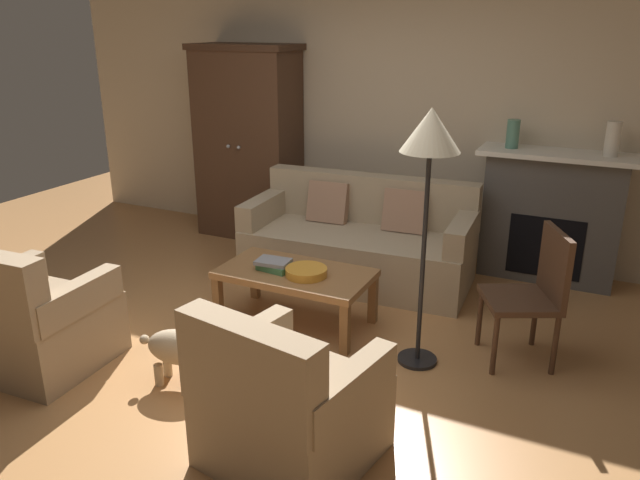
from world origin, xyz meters
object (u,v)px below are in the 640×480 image
object	(u,v)px
couch	(360,243)
armchair_near_right	(287,408)
fireplace	(551,216)
mantel_vase_cream	(613,139)
armchair_near_left	(35,323)
fruit_bowl	(306,272)
floor_lamp	(430,146)
book_stack	(275,265)
mantel_vase_jade	(513,134)
coffee_table	(295,278)
side_chair_wooden	(535,288)
dog	(183,349)
armoire	(248,143)

from	to	relation	value
couch	armchair_near_right	world-z (taller)	armchair_near_right
fireplace	armchair_near_right	world-z (taller)	fireplace
mantel_vase_cream	armchair_near_left	bearing A→B (deg)	-136.85
fruit_bowl	floor_lamp	world-z (taller)	floor_lamp
fruit_bowl	book_stack	size ratio (longest dim) A/B	1.11
couch	mantel_vase_cream	world-z (taller)	mantel_vase_cream
fruit_bowl	mantel_vase_jade	bearing A→B (deg)	58.52
fruit_bowl	mantel_vase_jade	distance (m)	2.19
coffee_table	fireplace	bearing A→B (deg)	47.70
coffee_table	floor_lamp	xyz separation A→B (m)	(0.98, -0.14, 1.07)
fireplace	side_chair_wooden	distance (m)	1.50
coffee_table	book_stack	xyz separation A→B (m)	(-0.15, -0.04, 0.09)
fruit_bowl	armchair_near_right	distance (m)	1.45
fruit_bowl	mantel_vase_cream	xyz separation A→B (m)	(1.82, 1.74, 0.81)
fireplace	mantel_vase_jade	size ratio (longest dim) A/B	5.30
mantel_vase_cream	dog	xyz separation A→B (m)	(-2.17, -2.71, -1.01)
armchair_near_left	mantel_vase_cream	bearing A→B (deg)	43.15
armchair_near_left	armchair_near_right	bearing A→B (deg)	-3.30
side_chair_wooden	mantel_vase_cream	bearing A→B (deg)	78.23
fireplace	coffee_table	distance (m)	2.32
fruit_bowl	dog	world-z (taller)	fruit_bowl
couch	armchair_near_right	bearing A→B (deg)	-76.29
floor_lamp	dog	size ratio (longest dim) A/B	2.93
coffee_table	side_chair_wooden	xyz separation A→B (m)	(1.63, 0.21, 0.15)
coffee_table	floor_lamp	distance (m)	1.46
book_stack	armchair_near_right	size ratio (longest dim) A/B	0.30
coffee_table	mantel_vase_jade	xyz separation A→B (m)	(1.18, 1.69, 0.87)
armchair_near_left	floor_lamp	xyz separation A→B (m)	(2.20, 1.12, 1.12)
book_stack	armchair_near_right	distance (m)	1.57
armoire	side_chair_wooden	size ratio (longest dim) A/B	2.14
mantel_vase_jade	side_chair_wooden	distance (m)	1.71
coffee_table	book_stack	size ratio (longest dim) A/B	4.08
mantel_vase_cream	side_chair_wooden	size ratio (longest dim) A/B	0.30
coffee_table	floor_lamp	bearing A→B (deg)	-7.98
armoire	book_stack	distance (m)	2.15
floor_lamp	couch	bearing A→B (deg)	127.73
mantel_vase_cream	armchair_near_left	size ratio (longest dim) A/B	0.31
armchair_near_right	dog	size ratio (longest dim) A/B	1.57
armchair_near_right	floor_lamp	size ratio (longest dim) A/B	0.54
fireplace	armoire	world-z (taller)	armoire
fireplace	coffee_table	bearing A→B (deg)	-132.30
mantel_vase_jade	floor_lamp	bearing A→B (deg)	-96.10
fireplace	mantel_vase_cream	xyz separation A→B (m)	(0.38, -0.02, 0.69)
armoire	mantel_vase_jade	bearing A→B (deg)	1.34
fireplace	mantel_vase_cream	distance (m)	0.79
fireplace	dog	size ratio (longest dim) A/B	2.22
armoire	book_stack	xyz separation A→B (m)	(1.25, -1.68, -0.51)
armchair_near_right	floor_lamp	xyz separation A→B (m)	(0.31, 1.23, 1.12)
armoire	fruit_bowl	xyz separation A→B (m)	(1.51, -1.68, -0.52)
mantel_vase_jade	couch	bearing A→B (deg)	-147.75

